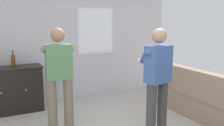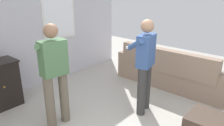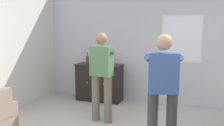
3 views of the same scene
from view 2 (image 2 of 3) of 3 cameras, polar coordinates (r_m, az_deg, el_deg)
The scene contains 4 objects.
wall_back_with_window at distance 5.03m, azimuth -20.64°, elevation 9.30°, with size 5.20×0.15×2.80m.
couch at distance 5.05m, azimuth 14.43°, elevation -2.48°, with size 0.57×2.52×0.92m.
person_standing_left at distance 3.50m, azimuth -14.90°, elevation -2.05°, with size 0.55×0.49×1.68m.
person_standing_right at distance 3.80m, azimuth 8.55°, elevation 0.10°, with size 0.54×0.51×1.68m.
Camera 2 is at (-2.35, -1.71, 2.18)m, focal length 35.00 mm.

